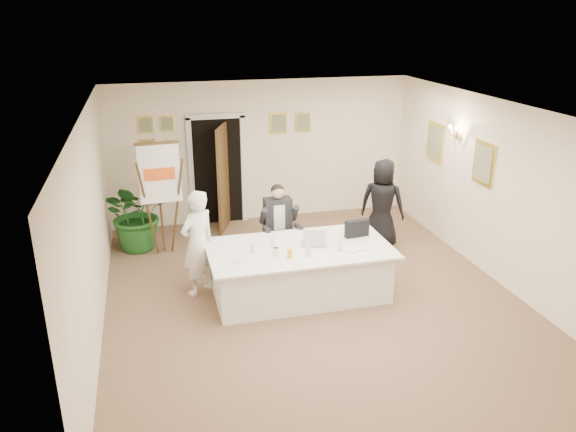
# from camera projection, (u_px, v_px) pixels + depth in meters

# --- Properties ---
(floor) EXTENTS (7.00, 7.00, 0.00)m
(floor) POSITION_uv_depth(u_px,v_px,m) (311.00, 295.00, 8.49)
(floor) COLOR brown
(floor) RESTS_ON ground
(ceiling) EXTENTS (6.00, 7.00, 0.02)m
(ceiling) POSITION_uv_depth(u_px,v_px,m) (314.00, 110.00, 7.52)
(ceiling) COLOR white
(ceiling) RESTS_ON wall_back
(wall_back) EXTENTS (6.00, 0.10, 2.80)m
(wall_back) POSITION_uv_depth(u_px,v_px,m) (262.00, 151.00, 11.19)
(wall_back) COLOR white
(wall_back) RESTS_ON floor
(wall_front) EXTENTS (6.00, 0.10, 2.80)m
(wall_front) POSITION_uv_depth(u_px,v_px,m) (429.00, 339.00, 4.83)
(wall_front) COLOR white
(wall_front) RESTS_ON floor
(wall_left) EXTENTS (0.10, 7.00, 2.80)m
(wall_left) POSITION_uv_depth(u_px,v_px,m) (92.00, 227.00, 7.31)
(wall_left) COLOR white
(wall_left) RESTS_ON floor
(wall_right) EXTENTS (0.10, 7.00, 2.80)m
(wall_right) POSITION_uv_depth(u_px,v_px,m) (497.00, 192.00, 8.71)
(wall_right) COLOR white
(wall_right) RESTS_ON floor
(doorway) EXTENTS (1.14, 0.86, 2.20)m
(doorway) POSITION_uv_depth(u_px,v_px,m) (219.00, 174.00, 10.94)
(doorway) COLOR black
(doorway) RESTS_ON floor
(pictures_back_wall) EXTENTS (3.40, 0.06, 0.80)m
(pictures_back_wall) POSITION_uv_depth(u_px,v_px,m) (221.00, 131.00, 10.82)
(pictures_back_wall) COLOR #DBC44B
(pictures_back_wall) RESTS_ON wall_back
(pictures_right_wall) EXTENTS (0.06, 2.20, 0.80)m
(pictures_right_wall) POSITION_uv_depth(u_px,v_px,m) (457.00, 152.00, 9.67)
(pictures_right_wall) COLOR #DBC44B
(pictures_right_wall) RESTS_ON wall_right
(wall_sconce) EXTENTS (0.20, 0.30, 0.24)m
(wall_sconce) POSITION_uv_depth(u_px,v_px,m) (456.00, 132.00, 9.53)
(wall_sconce) COLOR gold
(wall_sconce) RESTS_ON wall_right
(conference_table) EXTENTS (2.69, 1.44, 0.78)m
(conference_table) POSITION_uv_depth(u_px,v_px,m) (299.00, 271.00, 8.38)
(conference_table) COLOR white
(conference_table) RESTS_ON floor
(seated_man) EXTENTS (0.62, 0.66, 1.42)m
(seated_man) POSITION_uv_depth(u_px,v_px,m) (278.00, 225.00, 9.25)
(seated_man) COLOR black
(seated_man) RESTS_ON floor
(flip_chart) EXTENTS (0.70, 0.45, 1.98)m
(flip_chart) POSITION_uv_depth(u_px,v_px,m) (162.00, 205.00, 9.62)
(flip_chart) COLOR #3F2914
(flip_chart) RESTS_ON floor
(standing_man) EXTENTS (0.71, 0.66, 1.63)m
(standing_man) POSITION_uv_depth(u_px,v_px,m) (198.00, 243.00, 8.29)
(standing_man) COLOR white
(standing_man) RESTS_ON floor
(standing_woman) EXTENTS (0.94, 0.87, 1.62)m
(standing_woman) POSITION_uv_depth(u_px,v_px,m) (382.00, 203.00, 10.00)
(standing_woman) COLOR black
(standing_woman) RESTS_ON floor
(potted_palm) EXTENTS (1.60, 1.56, 1.35)m
(potted_palm) POSITION_uv_depth(u_px,v_px,m) (137.00, 212.00, 9.95)
(potted_palm) COLOR #1D5820
(potted_palm) RESTS_ON floor
(laptop) EXTENTS (0.40, 0.42, 0.28)m
(laptop) POSITION_uv_depth(u_px,v_px,m) (313.00, 235.00, 8.32)
(laptop) COLOR #B7BABC
(laptop) RESTS_ON conference_table
(laptop_bag) EXTENTS (0.39, 0.15, 0.26)m
(laptop_bag) POSITION_uv_depth(u_px,v_px,m) (357.00, 228.00, 8.59)
(laptop_bag) COLOR black
(laptop_bag) RESTS_ON conference_table
(paper_stack) EXTENTS (0.33, 0.28, 0.03)m
(paper_stack) POSITION_uv_depth(u_px,v_px,m) (352.00, 249.00, 8.14)
(paper_stack) COLOR white
(paper_stack) RESTS_ON conference_table
(plate_left) EXTENTS (0.28, 0.28, 0.01)m
(plate_left) POSITION_uv_depth(u_px,v_px,m) (241.00, 260.00, 7.80)
(plate_left) COLOR white
(plate_left) RESTS_ON conference_table
(plate_mid) EXTENTS (0.27, 0.27, 0.01)m
(plate_mid) POSITION_uv_depth(u_px,v_px,m) (263.00, 261.00, 7.78)
(plate_mid) COLOR white
(plate_mid) RESTS_ON conference_table
(plate_near) EXTENTS (0.23, 0.23, 0.01)m
(plate_near) POSITION_uv_depth(u_px,v_px,m) (299.00, 262.00, 7.75)
(plate_near) COLOR white
(plate_near) RESTS_ON conference_table
(glass_a) EXTENTS (0.08, 0.08, 0.14)m
(glass_a) POSITION_uv_depth(u_px,v_px,m) (253.00, 249.00, 8.02)
(glass_a) COLOR silver
(glass_a) RESTS_ON conference_table
(glass_b) EXTENTS (0.08, 0.08, 0.14)m
(glass_b) POSITION_uv_depth(u_px,v_px,m) (308.00, 252.00, 7.92)
(glass_b) COLOR silver
(glass_b) RESTS_ON conference_table
(glass_c) EXTENTS (0.07, 0.07, 0.14)m
(glass_c) POSITION_uv_depth(u_px,v_px,m) (339.00, 246.00, 8.10)
(glass_c) COLOR silver
(glass_c) RESTS_ON conference_table
(glass_d) EXTENTS (0.07, 0.07, 0.14)m
(glass_d) POSITION_uv_depth(u_px,v_px,m) (273.00, 241.00, 8.29)
(glass_d) COLOR silver
(glass_d) RESTS_ON conference_table
(oj_glass) EXTENTS (0.08, 0.08, 0.13)m
(oj_glass) POSITION_uv_depth(u_px,v_px,m) (290.00, 254.00, 7.86)
(oj_glass) COLOR #EBA513
(oj_glass) RESTS_ON conference_table
(steel_jug) EXTENTS (0.11, 0.11, 0.11)m
(steel_jug) POSITION_uv_depth(u_px,v_px,m) (276.00, 251.00, 7.97)
(steel_jug) COLOR silver
(steel_jug) RESTS_ON conference_table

